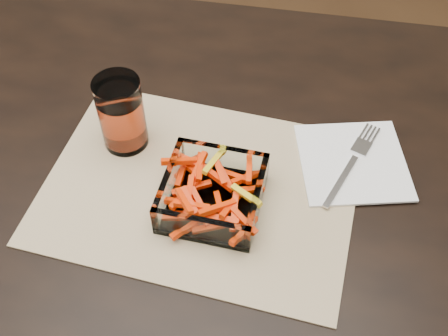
{
  "coord_description": "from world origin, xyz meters",
  "views": [
    {
      "loc": [
        0.18,
        -0.49,
        1.41
      ],
      "look_at": [
        0.09,
        0.01,
        0.78
      ],
      "focal_mm": 45.0,
      "sensor_mm": 36.0,
      "label": 1
    }
  ],
  "objects": [
    {
      "name": "napkin",
      "position": [
        0.28,
        0.08,
        0.76
      ],
      "size": [
        0.19,
        0.19,
        0.0
      ],
      "primitive_type": "cube",
      "rotation": [
        0.0,
        0.0,
        0.24
      ],
      "color": "white",
      "rests_on": "placemat"
    },
    {
      "name": "glass_bowl",
      "position": [
        0.08,
        -0.04,
        0.78
      ],
      "size": [
        0.14,
        0.14,
        0.05
      ],
      "rotation": [
        0.0,
        0.0,
        -0.06
      ],
      "color": "white",
      "rests_on": "placemat"
    },
    {
      "name": "fork",
      "position": [
        0.28,
        0.07,
        0.76
      ],
      "size": [
        0.08,
        0.18,
        0.0
      ],
      "rotation": [
        0.0,
        0.0,
        -0.37
      ],
      "color": "silver",
      "rests_on": "napkin"
    },
    {
      "name": "tumbler",
      "position": [
        -0.08,
        0.06,
        0.81
      ],
      "size": [
        0.07,
        0.07,
        0.12
      ],
      "color": "white",
      "rests_on": "placemat"
    },
    {
      "name": "placemat",
      "position": [
        0.06,
        -0.01,
        0.75
      ],
      "size": [
        0.48,
        0.37,
        0.0
      ],
      "primitive_type": "cube",
      "rotation": [
        0.0,
        0.0,
        -0.09
      ],
      "color": "tan",
      "rests_on": "dining_table"
    },
    {
      "name": "dining_table",
      "position": [
        0.0,
        0.0,
        0.66
      ],
      "size": [
        1.6,
        0.9,
        0.75
      ],
      "color": "black",
      "rests_on": "ground"
    }
  ]
}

